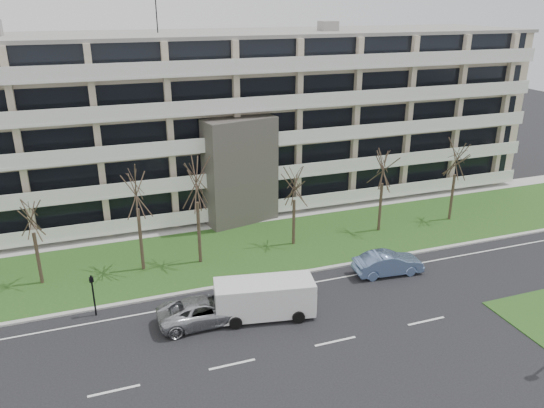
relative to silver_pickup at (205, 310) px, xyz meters
name	(u,v)px	position (x,y,z in m)	size (l,w,h in m)	color
ground	(335,341)	(6.44, -4.38, -0.77)	(160.00, 160.00, 0.00)	black
grass_verge	(262,246)	(6.44, 8.62, -0.74)	(90.00, 10.00, 0.06)	#204918
curb	(284,275)	(6.44, 3.62, -0.71)	(90.00, 0.35, 0.12)	#B2B2AD
sidewalk	(241,220)	(6.44, 14.12, -0.73)	(90.00, 2.00, 0.08)	#B2B2AD
lane_edge_line	(292,286)	(6.44, 2.12, -0.76)	(90.00, 0.12, 0.01)	white
apartment_building	(219,119)	(6.44, 20.94, 6.85)	(60.50, 15.10, 18.75)	#C4B398
silver_pickup	(205,310)	(0.00, 0.00, 0.00)	(2.55, 5.53, 1.54)	#A8AAB0
blue_sedan	(388,263)	(13.36, 1.56, 0.03)	(1.69, 4.84, 1.59)	#6F8CC0
white_van	(266,295)	(3.63, -0.56, 0.61)	(6.23, 3.23, 2.30)	white
pedestrian_signal	(93,290)	(-6.08, 2.91, 0.96)	(0.26, 0.20, 2.72)	black
tree_1	(30,213)	(-9.34, 8.20, 4.38)	(3.31, 3.31, 6.63)	#382B21
tree_2	(135,184)	(-2.65, 7.89, 5.68)	(4.15, 4.15, 8.29)	#382B21
tree_3	(196,177)	(1.41, 7.64, 5.76)	(4.20, 4.20, 8.39)	#382B21
tree_4	(294,182)	(8.95, 8.23, 4.34)	(3.29, 3.29, 6.57)	#382B21
tree_5	(384,164)	(16.60, 8.30, 4.98)	(3.70, 3.70, 7.40)	#382B21
tree_6	(457,156)	(23.62, 8.30, 4.96)	(3.69, 3.69, 7.37)	#382B21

